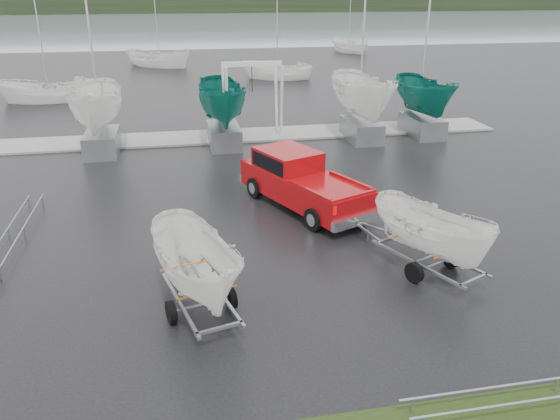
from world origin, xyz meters
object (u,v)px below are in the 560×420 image
object	(u,v)px
pickup_truck	(299,179)
trailer_hitched	(436,190)
boat_hoist	(252,89)
trailer_parked	(194,214)

from	to	relation	value
pickup_truck	trailer_hitched	bearing A→B (deg)	-90.00
boat_hoist	trailer_parked	bearing A→B (deg)	-102.74
pickup_truck	trailer_hitched	size ratio (longest dim) A/B	1.35
trailer_hitched	boat_hoist	bearing A→B (deg)	76.18
trailer_hitched	trailer_parked	world-z (taller)	trailer_parked
trailer_parked	pickup_truck	bearing A→B (deg)	44.17
pickup_truck	trailer_parked	xyz separation A→B (m)	(-4.21, -6.90, 1.72)
trailer_hitched	boat_hoist	distance (m)	17.08
pickup_truck	boat_hoist	bearing A→B (deg)	67.86
trailer_parked	boat_hoist	bearing A→B (deg)	62.85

